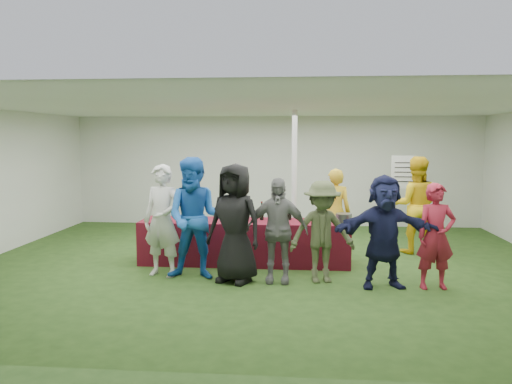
# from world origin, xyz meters

# --- Properties ---
(ground) EXTENTS (60.00, 60.00, 0.00)m
(ground) POSITION_xyz_m (0.00, 0.00, 0.00)
(ground) COLOR #284719
(ground) RESTS_ON ground
(tent) EXTENTS (10.00, 10.00, 10.00)m
(tent) POSITION_xyz_m (0.50, 1.20, 1.35)
(tent) COLOR white
(tent) RESTS_ON ground
(serving_table) EXTENTS (3.60, 0.80, 0.75)m
(serving_table) POSITION_xyz_m (-0.34, 0.12, 0.38)
(serving_table) COLOR maroon
(serving_table) RESTS_ON ground
(wine_bottles) EXTENTS (0.55, 0.14, 0.32)m
(wine_bottles) POSITION_xyz_m (0.21, 0.26, 0.87)
(wine_bottles) COLOR black
(wine_bottles) RESTS_ON serving_table
(wine_glasses) EXTENTS (2.73, 0.14, 0.16)m
(wine_glasses) POSITION_xyz_m (-0.83, -0.15, 0.86)
(wine_glasses) COLOR silver
(wine_glasses) RESTS_ON serving_table
(water_bottle) EXTENTS (0.07, 0.07, 0.23)m
(water_bottle) POSITION_xyz_m (-0.34, 0.20, 0.85)
(water_bottle) COLOR silver
(water_bottle) RESTS_ON serving_table
(bar_towel) EXTENTS (0.25, 0.18, 0.03)m
(bar_towel) POSITION_xyz_m (1.13, 0.17, 0.77)
(bar_towel) COLOR white
(bar_towel) RESTS_ON serving_table
(dump_bucket) EXTENTS (0.27, 0.27, 0.18)m
(dump_bucket) POSITION_xyz_m (1.34, -0.10, 0.84)
(dump_bucket) COLOR slate
(dump_bucket) RESTS_ON serving_table
(wine_list_sign) EXTENTS (0.50, 0.03, 1.80)m
(wine_list_sign) POSITION_xyz_m (2.80, 2.45, 1.32)
(wine_list_sign) COLOR slate
(wine_list_sign) RESTS_ON ground
(staff_pourer) EXTENTS (0.62, 0.44, 1.62)m
(staff_pourer) POSITION_xyz_m (1.26, 0.90, 0.81)
(staff_pourer) COLOR gold
(staff_pourer) RESTS_ON ground
(staff_back) EXTENTS (0.96, 0.78, 1.83)m
(staff_back) POSITION_xyz_m (2.78, 1.18, 0.92)
(staff_back) COLOR yellow
(staff_back) RESTS_ON ground
(customer_0) EXTENTS (0.73, 0.58, 1.77)m
(customer_0) POSITION_xyz_m (-1.54, -0.79, 0.88)
(customer_0) COLOR silver
(customer_0) RESTS_ON ground
(customer_1) EXTENTS (0.93, 0.73, 1.88)m
(customer_1) POSITION_xyz_m (-0.99, -0.89, 0.94)
(customer_1) COLOR blue
(customer_1) RESTS_ON ground
(customer_2) EXTENTS (1.03, 0.86, 1.80)m
(customer_2) POSITION_xyz_m (-0.36, -1.01, 0.90)
(customer_2) COLOR black
(customer_2) RESTS_ON ground
(customer_3) EXTENTS (0.95, 0.42, 1.59)m
(customer_3) POSITION_xyz_m (0.27, -0.97, 0.80)
(customer_3) COLOR slate
(customer_3) RESTS_ON ground
(customer_4) EXTENTS (1.10, 0.78, 1.54)m
(customer_4) POSITION_xyz_m (0.94, -0.92, 0.77)
(customer_4) COLOR #444D2E
(customer_4) RESTS_ON ground
(customer_5) EXTENTS (1.59, 0.71, 1.65)m
(customer_5) POSITION_xyz_m (1.83, -1.11, 0.83)
(customer_5) COLOR #151839
(customer_5) RESTS_ON ground
(customer_6) EXTENTS (0.60, 0.44, 1.54)m
(customer_6) POSITION_xyz_m (2.56, -1.11, 0.77)
(customer_6) COLOR maroon
(customer_6) RESTS_ON ground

